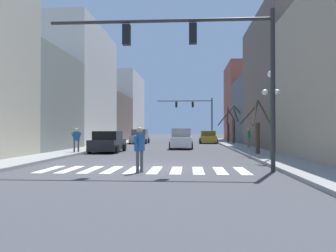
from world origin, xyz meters
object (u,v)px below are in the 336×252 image
traffic_signal_near (203,51)px  street_tree_left_near (234,126)px  car_at_intersection (181,139)px  pedestrian_waiting_at_curb (249,136)px  pedestrian_near_right_corner (76,138)px  pedestrian_on_left_sidewalk (140,146)px  car_parked_left_near (140,137)px  street_tree_right_near (257,129)px  street_lamp_right_corner (271,97)px  car_parked_right_mid (108,142)px  traffic_signal_far (196,109)px  car_parked_right_far (208,137)px  street_tree_left_far (228,125)px

traffic_signal_near → street_tree_left_near: (4.62, 25.07, -2.72)m
car_at_intersection → pedestrian_waiting_at_curb: pedestrian_waiting_at_curb is taller
car_at_intersection → pedestrian_near_right_corner: 10.19m
street_tree_left_near → car_at_intersection: bearing=-123.7°
car_at_intersection → pedestrian_on_left_sidewalk: car_at_intersection is taller
pedestrian_near_right_corner → car_at_intersection: bearing=8.6°
car_parked_left_near → street_tree_left_near: bearing=-100.0°
street_tree_right_near → street_lamp_right_corner: bearing=-90.1°
car_parked_right_mid → street_tree_right_near: size_ratio=1.23×
car_at_intersection → traffic_signal_far: bearing=-4.9°
street_lamp_right_corner → street_tree_right_near: bearing=89.9°
pedestrian_waiting_at_curb → street_tree_left_near: street_tree_left_near is taller
car_parked_right_far → pedestrian_waiting_at_curb: (2.84, -12.52, 0.43)m
street_tree_left_near → car_parked_right_mid: bearing=-128.9°
pedestrian_near_right_corner → car_parked_right_far: bearing=25.3°
street_tree_right_near → car_at_intersection: bearing=121.4°
traffic_signal_near → pedestrian_near_right_corner: size_ratio=5.52×
pedestrian_on_left_sidewalk → car_parked_left_near: bearing=-149.4°
car_parked_right_far → pedestrian_waiting_at_curb: pedestrian_waiting_at_curb is taller
pedestrian_near_right_corner → street_tree_left_far: bearing=21.4°
street_tree_left_far → street_lamp_right_corner: bearing=-91.7°
car_parked_right_mid → car_parked_right_far: (8.53, 17.37, -0.01)m
car_parked_left_near → car_parked_right_far: (8.56, 1.33, -0.08)m
street_lamp_right_corner → car_parked_right_mid: size_ratio=1.07×
traffic_signal_far → street_tree_left_far: size_ratio=1.80×
traffic_signal_far → car_parked_left_near: size_ratio=1.95×
traffic_signal_far → traffic_signal_near: bearing=-90.6°
car_parked_left_near → car_at_intersection: size_ratio=0.93×
traffic_signal_near → pedestrian_on_left_sidewalk: 4.62m
pedestrian_waiting_at_curb → traffic_signal_near: bearing=-24.5°
pedestrian_near_right_corner → street_tree_left_far: (12.95, 21.07, 1.17)m
street_lamp_right_corner → street_tree_left_near: size_ratio=1.05×
car_parked_left_near → car_at_intersection: (5.47, -10.85, 0.01)m
car_parked_right_mid → pedestrian_waiting_at_curb: bearing=-66.9°
traffic_signal_near → street_tree_right_near: size_ratio=2.62×
traffic_signal_near → pedestrian_near_right_corner: traffic_signal_near is taller
car_at_intersection → street_tree_right_near: street_tree_right_near is taller
pedestrian_waiting_at_curb → pedestrian_near_right_corner: pedestrian_waiting_at_curb is taller
car_at_intersection → street_tree_left_near: size_ratio=1.02×
car_parked_left_near → pedestrian_on_left_sidewalk: bearing=-171.3°
car_parked_right_far → street_tree_right_near: street_tree_right_near is taller
traffic_signal_far → car_parked_left_near: 11.61m
car_parked_left_near → car_parked_right_far: car_parked_left_near is taller
traffic_signal_far → pedestrian_waiting_at_curb: 20.28m
pedestrian_on_left_sidewalk → car_parked_right_mid: bearing=-138.3°
street_tree_right_near → car_parked_left_near: bearing=118.8°
pedestrian_waiting_at_curb → car_parked_left_near: bearing=-142.6°
car_at_intersection → street_tree_left_near: (5.91, 8.86, 1.32)m
car_parked_right_mid → street_tree_right_near: street_tree_right_near is taller
traffic_signal_far → pedestrian_near_right_corner: 28.08m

